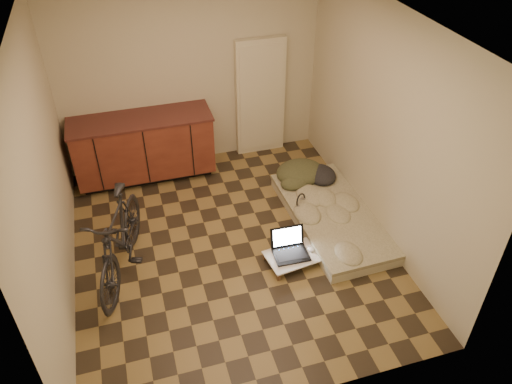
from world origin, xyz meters
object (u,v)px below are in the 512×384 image
object	(u,v)px
bicycle	(119,235)
laptop	(290,249)
lap_desk	(295,256)
futon	(332,216)

from	to	relation	value
bicycle	laptop	size ratio (longest dim) A/B	4.13
laptop	lap_desk	bearing A→B (deg)	-49.66
bicycle	lap_desk	distance (m)	1.91
lap_desk	bicycle	bearing A→B (deg)	159.95
laptop	bicycle	bearing A→B (deg)	171.49
lap_desk	laptop	world-z (taller)	laptop
futon	lap_desk	world-z (taller)	futon
bicycle	laptop	xyz separation A→B (m)	(1.78, -0.34, -0.37)
bicycle	laptop	distance (m)	1.85
futon	laptop	distance (m)	0.86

